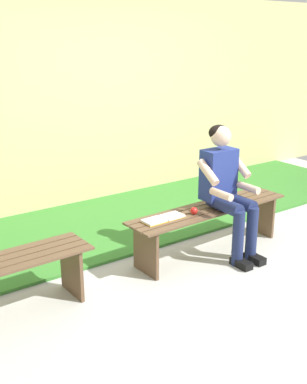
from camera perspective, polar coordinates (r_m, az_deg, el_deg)
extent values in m
cube|color=#B2B2AD|center=(3.65, 3.53, -17.15)|extent=(10.00, 7.00, 0.04)
cube|color=#387A2D|center=(5.33, -11.61, -5.13)|extent=(9.00, 1.77, 0.03)
cube|color=#D1C684|center=(6.09, -10.69, 10.36)|extent=(9.50, 0.24, 2.59)
cube|color=brown|center=(4.86, 5.46, -1.49)|extent=(1.81, 0.15, 0.02)
cube|color=brown|center=(4.79, 6.28, -1.81)|extent=(1.81, 0.15, 0.02)
cube|color=brown|center=(4.72, 7.13, -2.14)|extent=(1.81, 0.15, 0.02)
cube|color=brown|center=(4.65, 8.00, -2.48)|extent=(1.81, 0.15, 0.02)
cube|color=brown|center=(5.38, 12.67, -2.57)|extent=(0.04, 0.35, 0.45)
cube|color=brown|center=(4.38, -0.92, -7.02)|extent=(0.04, 0.35, 0.45)
cube|color=brown|center=(4.11, -9.72, -9.10)|extent=(0.04, 0.35, 0.45)
cube|color=navy|center=(4.74, 7.74, 2.12)|extent=(0.34, 0.20, 0.50)
sphere|color=beige|center=(4.65, 8.03, 6.60)|extent=(0.20, 0.20, 0.20)
ellipsoid|color=black|center=(4.66, 7.79, 7.03)|extent=(0.20, 0.19, 0.15)
cylinder|color=navy|center=(4.74, 10.05, -1.17)|extent=(0.13, 0.40, 0.13)
cylinder|color=navy|center=(4.62, 8.47, -1.60)|extent=(0.13, 0.40, 0.13)
cylinder|color=navy|center=(4.71, 11.59, -4.93)|extent=(0.11, 0.11, 0.54)
cube|color=black|center=(4.77, 11.93, -7.76)|extent=(0.10, 0.22, 0.07)
cylinder|color=navy|center=(4.59, 10.03, -5.46)|extent=(0.11, 0.11, 0.54)
cube|color=black|center=(4.65, 10.39, -8.36)|extent=(0.10, 0.22, 0.07)
cylinder|color=beige|center=(4.81, 10.27, 3.09)|extent=(0.08, 0.28, 0.23)
cylinder|color=beige|center=(4.73, 11.24, 0.51)|extent=(0.07, 0.26, 0.07)
cylinder|color=beige|center=(4.53, 6.51, 2.33)|extent=(0.08, 0.28, 0.23)
cylinder|color=beige|center=(4.49, 8.08, -0.28)|extent=(0.07, 0.26, 0.07)
sphere|color=red|center=(4.55, 4.83, -2.24)|extent=(0.07, 0.07, 0.07)
cube|color=white|center=(4.47, 2.22, -2.89)|extent=(0.21, 0.16, 0.02)
cube|color=white|center=(4.35, 0.12, -3.48)|extent=(0.21, 0.16, 0.02)
cube|color=#BF8C1E|center=(4.41, 1.19, -3.29)|extent=(0.42, 0.17, 0.01)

